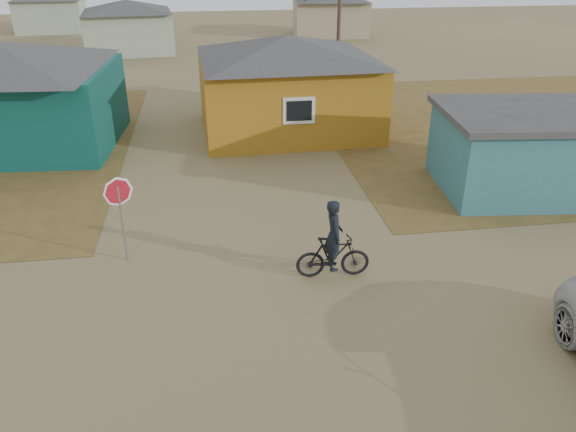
% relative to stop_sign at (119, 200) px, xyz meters
% --- Properties ---
extents(ground, '(120.00, 120.00, 0.00)m').
position_rel_stop_sign_xyz_m(ground, '(3.10, -3.70, -1.68)').
color(ground, olive).
extents(grass_ne, '(20.00, 18.00, 0.00)m').
position_rel_stop_sign_xyz_m(grass_ne, '(17.10, 9.30, -1.68)').
color(grass_ne, brown).
rests_on(grass_ne, ground).
extents(house_teal, '(8.93, 7.08, 4.00)m').
position_rel_stop_sign_xyz_m(house_teal, '(-5.40, 9.80, 0.37)').
color(house_teal, '#0B3D38').
rests_on(house_teal, ground).
extents(house_yellow, '(7.72, 6.76, 3.90)m').
position_rel_stop_sign_xyz_m(house_yellow, '(5.60, 10.30, 0.32)').
color(house_yellow, '#A26C19').
rests_on(house_yellow, ground).
extents(shed_turquoise, '(6.71, 4.93, 2.60)m').
position_rel_stop_sign_xyz_m(shed_turquoise, '(12.60, 2.80, -0.37)').
color(shed_turquoise, '#38747C').
rests_on(shed_turquoise, ground).
extents(house_pale_west, '(7.04, 6.15, 3.60)m').
position_rel_stop_sign_xyz_m(house_pale_west, '(-2.90, 30.30, 0.18)').
color(house_pale_west, '#9DA992').
rests_on(house_pale_west, ground).
extents(house_beige_east, '(6.95, 6.05, 3.60)m').
position_rel_stop_sign_xyz_m(house_beige_east, '(13.10, 36.30, 0.18)').
color(house_beige_east, tan).
rests_on(house_beige_east, ground).
extents(house_pale_north, '(6.28, 5.81, 3.40)m').
position_rel_stop_sign_xyz_m(house_pale_north, '(-10.90, 42.30, 0.07)').
color(house_pale_north, '#9DA992').
rests_on(house_pale_north, ground).
extents(utility_pole_near, '(1.40, 0.20, 8.00)m').
position_rel_stop_sign_xyz_m(utility_pole_near, '(9.60, 18.30, 2.46)').
color(utility_pole_near, '#453429').
rests_on(utility_pole_near, ground).
extents(stop_sign, '(0.74, 0.12, 2.27)m').
position_rel_stop_sign_xyz_m(stop_sign, '(0.00, 0.00, 0.00)').
color(stop_sign, gray).
rests_on(stop_sign, ground).
extents(cyclist, '(1.79, 0.66, 2.00)m').
position_rel_stop_sign_xyz_m(cyclist, '(4.97, -1.49, -0.95)').
color(cyclist, black).
rests_on(cyclist, ground).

